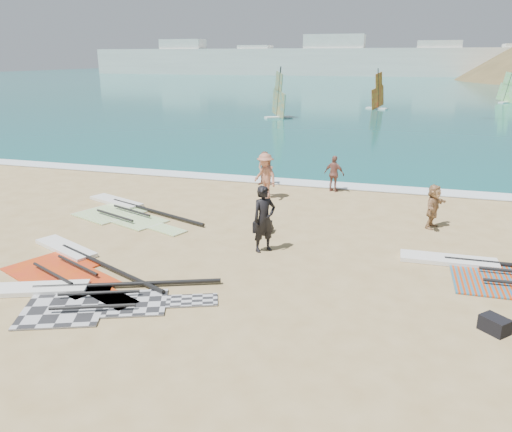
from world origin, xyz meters
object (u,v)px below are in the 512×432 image
(rig_red, at_px, (71,263))
(beachgoer_mid, at_px, (265,176))
(rig_grey, at_px, (80,296))
(rig_orange, at_px, (500,272))
(beachgoer_back, at_px, (334,174))
(gear_bag_far, at_px, (495,325))
(gear_bag_near, at_px, (262,227))
(beachgoer_right, at_px, (433,206))
(beachgoer_left, at_px, (265,169))
(rig_green, at_px, (125,210))
(person_wetsuit, at_px, (264,219))

(rig_red, height_order, beachgoer_mid, beachgoer_mid)
(rig_grey, xyz_separation_m, beachgoer_mid, (1.87, 9.92, 0.89))
(rig_orange, xyz_separation_m, beachgoer_back, (-5.53, 7.38, 0.73))
(rig_grey, xyz_separation_m, gear_bag_far, (9.35, 1.17, 0.12))
(gear_bag_near, bearing_deg, beachgoer_right, 21.06)
(gear_bag_near, bearing_deg, gear_bag_far, -36.06)
(beachgoer_left, height_order, beachgoer_right, beachgoer_left)
(rig_green, xyz_separation_m, beachgoer_left, (3.97, 5.40, 0.72))
(gear_bag_near, height_order, person_wetsuit, person_wetsuit)
(rig_grey, bearing_deg, beachgoer_mid, 57.47)
(rig_grey, xyz_separation_m, beachgoer_left, (1.31, 11.97, 0.72))
(rig_red, height_order, beachgoer_right, beachgoer_right)
(rig_orange, bearing_deg, gear_bag_far, -101.53)
(rig_grey, relative_size, beachgoer_back, 3.73)
(gear_bag_near, height_order, beachgoer_mid, beachgoer_mid)
(gear_bag_far, height_order, beachgoer_right, beachgoer_right)
(rig_orange, relative_size, gear_bag_near, 10.87)
(beachgoer_mid, relative_size, beachgoer_right, 1.24)
(gear_bag_far, distance_m, beachgoer_right, 6.87)
(beachgoer_left, relative_size, beachgoer_right, 1.02)
(rig_green, distance_m, person_wetsuit, 6.57)
(beachgoer_mid, height_order, beachgoer_right, beachgoer_mid)
(rig_red, xyz_separation_m, person_wetsuit, (4.88, 2.59, 0.95))
(rig_orange, relative_size, beachgoer_right, 4.14)
(rig_grey, height_order, rig_red, same)
(gear_bag_near, relative_size, beachgoer_right, 0.38)
(rig_grey, distance_m, beachgoer_back, 12.62)
(rig_orange, distance_m, beachgoer_right, 3.95)
(rig_green, height_order, beachgoer_left, beachgoer_left)
(gear_bag_near, distance_m, person_wetsuit, 1.87)
(rig_green, distance_m, beachgoer_right, 11.08)
(rig_green, xyz_separation_m, gear_bag_near, (5.57, -0.71, 0.13))
(gear_bag_far, distance_m, beachgoer_back, 11.73)
(rig_red, distance_m, beachgoer_right, 11.64)
(rig_orange, bearing_deg, beachgoer_back, 125.78)
(person_wetsuit, relative_size, beachgoer_mid, 1.07)
(beachgoer_left, distance_m, beachgoer_back, 3.12)
(rig_grey, relative_size, beachgoer_left, 3.78)
(rig_red, distance_m, gear_bag_far, 10.82)
(rig_orange, xyz_separation_m, beachgoer_mid, (-8.08, 5.51, 0.88))
(rig_orange, xyz_separation_m, gear_bag_far, (-0.60, -3.24, 0.12))
(rig_grey, height_order, beachgoer_back, beachgoer_back)
(beachgoer_back, relative_size, beachgoer_right, 1.03)
(rig_grey, bearing_deg, gear_bag_far, -14.73)
(gear_bag_near, distance_m, beachgoer_mid, 4.26)
(rig_orange, relative_size, rig_red, 1.14)
(beachgoer_mid, xyz_separation_m, beachgoer_back, (2.56, 1.87, -0.15))
(rig_red, relative_size, person_wetsuit, 2.74)
(rig_red, height_order, person_wetsuit, person_wetsuit)
(beachgoer_back, bearing_deg, rig_orange, 144.45)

